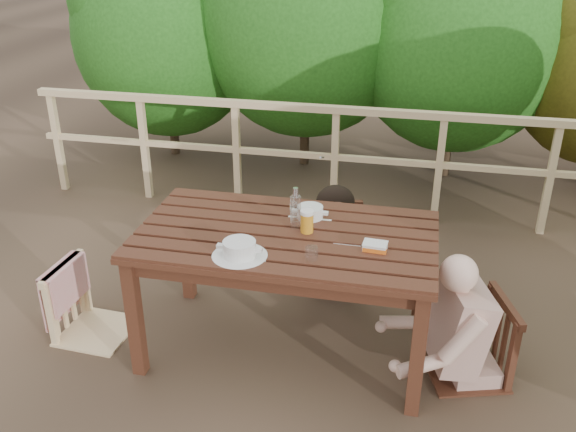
% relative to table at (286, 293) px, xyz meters
% --- Properties ---
extents(ground, '(60.00, 60.00, 0.00)m').
position_rel_table_xyz_m(ground, '(0.00, 0.00, -0.40)').
color(ground, brown).
rests_on(ground, ground).
extents(table, '(1.74, 0.98, 0.80)m').
position_rel_table_xyz_m(table, '(0.00, 0.00, 0.00)').
color(table, '#3C1F13').
rests_on(table, ground).
extents(chair_left, '(0.47, 0.47, 0.90)m').
position_rel_table_xyz_m(chair_left, '(-1.25, -0.12, 0.05)').
color(chair_left, beige).
rests_on(chair_left, ground).
extents(chair_far, '(0.60, 0.60, 1.00)m').
position_rel_table_xyz_m(chair_far, '(0.14, 0.90, 0.10)').
color(chair_far, '#3C1F13').
rests_on(chair_far, ground).
extents(chair_right, '(0.57, 0.57, 0.92)m').
position_rel_table_xyz_m(chair_right, '(1.10, -0.01, 0.06)').
color(chair_right, '#3C1F13').
rests_on(chair_right, ground).
extents(woman, '(0.62, 0.70, 1.22)m').
position_rel_table_xyz_m(woman, '(0.14, 0.92, 0.21)').
color(woman, black).
rests_on(woman, ground).
extents(diner_right, '(0.78, 0.70, 1.32)m').
position_rel_table_xyz_m(diner_right, '(1.13, -0.01, 0.26)').
color(diner_right, tan).
rests_on(diner_right, ground).
extents(railing, '(5.60, 0.10, 1.01)m').
position_rel_table_xyz_m(railing, '(0.00, 2.00, 0.10)').
color(railing, beige).
rests_on(railing, ground).
extents(soup_near, '(0.30, 0.30, 0.10)m').
position_rel_table_xyz_m(soup_near, '(-0.19, -0.32, 0.45)').
color(soup_near, silver).
rests_on(soup_near, table).
extents(soup_far, '(0.27, 0.27, 0.09)m').
position_rel_table_xyz_m(soup_far, '(0.10, 0.22, 0.45)').
color(soup_far, white).
rests_on(soup_far, table).
extents(beer_glass, '(0.08, 0.08, 0.15)m').
position_rel_table_xyz_m(beer_glass, '(0.12, 0.03, 0.48)').
color(beer_glass, orange).
rests_on(beer_glass, table).
extents(bottle, '(0.06, 0.06, 0.27)m').
position_rel_table_xyz_m(bottle, '(0.04, 0.07, 0.54)').
color(bottle, white).
rests_on(bottle, table).
extents(tumbler, '(0.07, 0.07, 0.08)m').
position_rel_table_xyz_m(tumbler, '(0.20, -0.27, 0.44)').
color(tumbler, silver).
rests_on(tumbler, table).
extents(butter_tub, '(0.14, 0.11, 0.06)m').
position_rel_table_xyz_m(butter_tub, '(0.52, -0.10, 0.43)').
color(butter_tub, silver).
rests_on(butter_tub, table).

